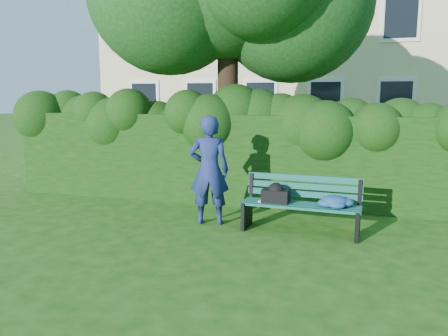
# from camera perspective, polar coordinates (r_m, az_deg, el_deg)

# --- Properties ---
(ground) EXTENTS (80.00, 80.00, 0.00)m
(ground) POSITION_cam_1_polar(r_m,az_deg,el_deg) (7.12, -1.32, -8.33)
(ground) COLOR #1F4B0F
(ground) RESTS_ON ground
(apartment_building) EXTENTS (16.00, 8.08, 12.00)m
(apartment_building) POSITION_cam_1_polar(r_m,az_deg,el_deg) (20.92, 10.58, 19.77)
(apartment_building) COLOR beige
(apartment_building) RESTS_ON ground
(hedge) EXTENTS (10.00, 1.00, 1.80)m
(hedge) POSITION_cam_1_polar(r_m,az_deg,el_deg) (9.00, 2.75, 1.28)
(hedge) COLOR black
(hedge) RESTS_ON ground
(park_bench) EXTENTS (1.90, 0.68, 0.89)m
(park_bench) POSITION_cam_1_polar(r_m,az_deg,el_deg) (7.07, 10.46, -4.40)
(park_bench) COLOR #105445
(park_bench) RESTS_ON ground
(man_reading) EXTENTS (0.75, 0.57, 1.86)m
(man_reading) POSITION_cam_1_polar(r_m,az_deg,el_deg) (7.37, -1.95, -0.30)
(man_reading) COLOR navy
(man_reading) RESTS_ON ground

